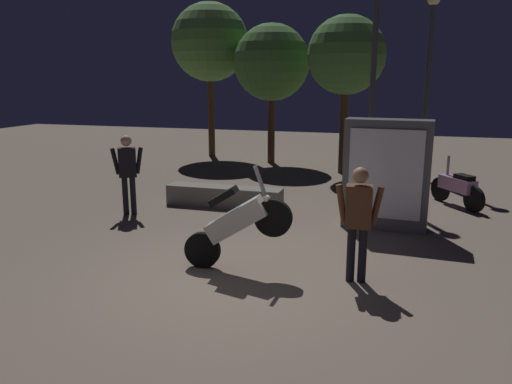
{
  "coord_description": "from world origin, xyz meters",
  "views": [
    {
      "loc": [
        2.31,
        -6.36,
        2.85
      ],
      "look_at": [
        0.03,
        1.34,
        1.0
      ],
      "focal_mm": 34.83,
      "sensor_mm": 36.0,
      "label": 1
    }
  ],
  "objects_px": {
    "person_rider_beside": "(359,215)",
    "streetlamp_near": "(374,52)",
    "streetlamp_far": "(429,64)",
    "kiosk_billboard": "(386,174)",
    "person_bystander_far": "(128,168)",
    "motorcycle_white_foreground": "(237,223)",
    "motorcycle_pink_parked_left": "(457,187)"
  },
  "relations": [
    {
      "from": "person_rider_beside",
      "to": "streetlamp_near",
      "type": "bearing_deg",
      "value": 179.54
    },
    {
      "from": "streetlamp_far",
      "to": "kiosk_billboard",
      "type": "height_order",
      "value": "streetlamp_far"
    },
    {
      "from": "person_bystander_far",
      "to": "kiosk_billboard",
      "type": "relative_size",
      "value": 0.81
    },
    {
      "from": "kiosk_billboard",
      "to": "motorcycle_white_foreground",
      "type": "bearing_deg",
      "value": 58.8
    },
    {
      "from": "person_rider_beside",
      "to": "kiosk_billboard",
      "type": "distance_m",
      "value": 2.85
    },
    {
      "from": "kiosk_billboard",
      "to": "motorcycle_pink_parked_left",
      "type": "bearing_deg",
      "value": -121.19
    },
    {
      "from": "motorcycle_white_foreground",
      "to": "streetlamp_far",
      "type": "xyz_separation_m",
      "value": [
        2.85,
        8.08,
        2.48
      ]
    },
    {
      "from": "person_bystander_far",
      "to": "streetlamp_near",
      "type": "relative_size",
      "value": 0.31
    },
    {
      "from": "person_bystander_far",
      "to": "streetlamp_far",
      "type": "xyz_separation_m",
      "value": [
        6.05,
        5.74,
        2.21
      ]
    },
    {
      "from": "streetlamp_near",
      "to": "motorcycle_white_foreground",
      "type": "bearing_deg",
      "value": -103.7
    },
    {
      "from": "motorcycle_white_foreground",
      "to": "motorcycle_pink_parked_left",
      "type": "bearing_deg",
      "value": 51.66
    },
    {
      "from": "streetlamp_near",
      "to": "kiosk_billboard",
      "type": "relative_size",
      "value": 2.63
    },
    {
      "from": "motorcycle_white_foreground",
      "to": "motorcycle_pink_parked_left",
      "type": "distance_m",
      "value": 6.2
    },
    {
      "from": "streetlamp_near",
      "to": "streetlamp_far",
      "type": "xyz_separation_m",
      "value": [
        1.35,
        1.97,
        -0.23
      ]
    },
    {
      "from": "motorcycle_white_foreground",
      "to": "person_bystander_far",
      "type": "bearing_deg",
      "value": 140.29
    },
    {
      "from": "motorcycle_pink_parked_left",
      "to": "kiosk_billboard",
      "type": "height_order",
      "value": "kiosk_billboard"
    },
    {
      "from": "motorcycle_white_foreground",
      "to": "streetlamp_near",
      "type": "xyz_separation_m",
      "value": [
        1.49,
        6.12,
        2.71
      ]
    },
    {
      "from": "person_bystander_far",
      "to": "kiosk_billboard",
      "type": "height_order",
      "value": "kiosk_billboard"
    },
    {
      "from": "streetlamp_far",
      "to": "kiosk_billboard",
      "type": "bearing_deg",
      "value": -98.94
    },
    {
      "from": "motorcycle_pink_parked_left",
      "to": "kiosk_billboard",
      "type": "distance_m",
      "value": 2.71
    },
    {
      "from": "motorcycle_white_foreground",
      "to": "streetlamp_far",
      "type": "relative_size",
      "value": 0.33
    },
    {
      "from": "motorcycle_pink_parked_left",
      "to": "person_bystander_far",
      "type": "bearing_deg",
      "value": 76.77
    },
    {
      "from": "person_rider_beside",
      "to": "person_bystander_far",
      "type": "relative_size",
      "value": 0.98
    },
    {
      "from": "motorcycle_pink_parked_left",
      "to": "streetlamp_near",
      "type": "bearing_deg",
      "value": 27.85
    },
    {
      "from": "person_rider_beside",
      "to": "streetlamp_far",
      "type": "bearing_deg",
      "value": 169.25
    },
    {
      "from": "motorcycle_white_foreground",
      "to": "person_rider_beside",
      "type": "bearing_deg",
      "value": -0.69
    },
    {
      "from": "kiosk_billboard",
      "to": "streetlamp_near",
      "type": "bearing_deg",
      "value": -76.74
    },
    {
      "from": "motorcycle_pink_parked_left",
      "to": "streetlamp_near",
      "type": "height_order",
      "value": "streetlamp_near"
    },
    {
      "from": "motorcycle_pink_parked_left",
      "to": "kiosk_billboard",
      "type": "xyz_separation_m",
      "value": [
        -1.51,
        -2.16,
        0.61
      ]
    },
    {
      "from": "motorcycle_white_foreground",
      "to": "kiosk_billboard",
      "type": "xyz_separation_m",
      "value": [
        2.03,
        2.92,
        0.31
      ]
    },
    {
      "from": "person_rider_beside",
      "to": "motorcycle_white_foreground",
      "type": "bearing_deg",
      "value": -90.26
    },
    {
      "from": "motorcycle_pink_parked_left",
      "to": "person_rider_beside",
      "type": "bearing_deg",
      "value": 125.1
    }
  ]
}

